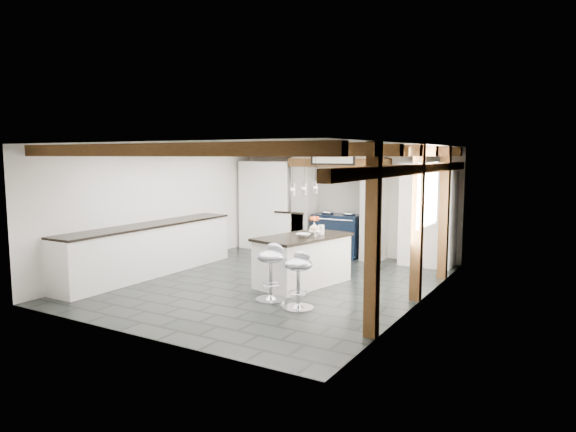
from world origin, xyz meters
The scene contains 6 objects.
ground centered at (0.00, 0.00, 0.00)m, with size 6.00×6.00×0.00m, color black.
room_shell centered at (-0.61, 1.42, 1.07)m, with size 6.00×6.03×6.00m.
range_cooker centered at (0.00, 2.68, 0.47)m, with size 1.00×0.63×0.99m.
kitchen_island centered at (0.52, 0.18, 0.42)m, with size 1.22×1.81×1.09m.
bar_stool_near centered at (1.14, -1.08, 0.51)m, with size 0.45×0.45×0.81m.
bar_stool_far centered at (0.59, -0.92, 0.53)m, with size 0.46×0.46×0.85m.
Camera 1 is at (4.55, -7.19, 2.15)m, focal length 32.00 mm.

